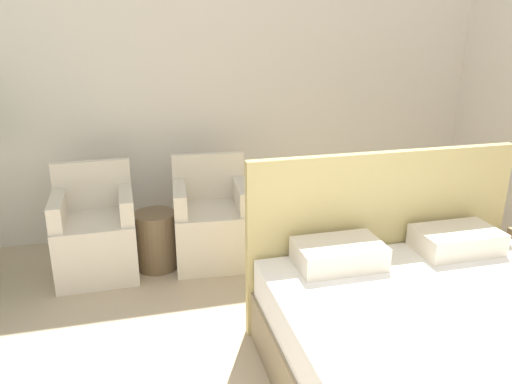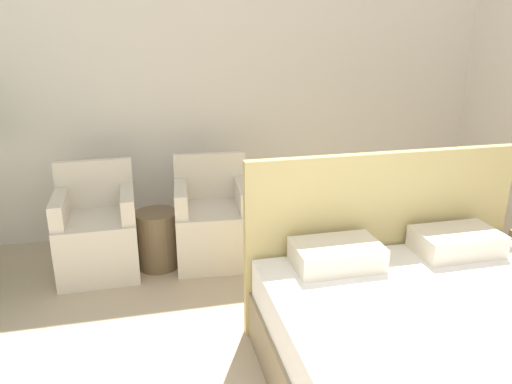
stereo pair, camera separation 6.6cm
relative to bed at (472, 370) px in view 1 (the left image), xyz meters
The scene contains 5 objects.
wall_back 3.20m from the bed, 109.85° to the left, with size 10.00×0.06×2.90m.
bed is the anchor object (origin of this frame).
armchair_near_window_left 2.76m from the bed, 131.67° to the left, with size 0.61×0.58×0.86m.
armchair_near_window_right 2.26m from the bed, 114.18° to the left, with size 0.64×0.62×0.86m.
side_table 2.48m from the bed, 123.88° to the left, with size 0.34×0.34×0.47m.
Camera 1 is at (-0.50, -0.47, 1.90)m, focal length 35.00 mm.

